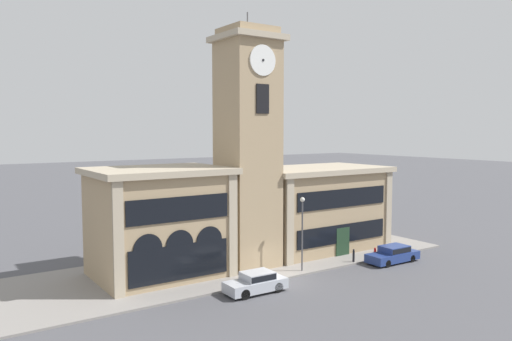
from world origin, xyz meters
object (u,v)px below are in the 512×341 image
Objects in this scene: parked_car_near at (256,282)px; parked_car_mid at (393,254)px; fire_hydrant at (375,253)px; street_lamp at (302,223)px; bollard at (354,256)px.

parked_car_mid is at bearing -178.86° from parked_car_near.
parked_car_near is 13.36m from fire_hydrant.
fire_hydrant is (-0.50, 1.53, -0.15)m from parked_car_mid.
parked_car_near is 6.74m from street_lamp.
parked_car_near is 4.05× the size of bollard.
parked_car_mid is 1.61m from fire_hydrant.
parked_car_near is 0.90× the size of parked_car_mid.
parked_car_mid is at bearing -72.01° from fire_hydrant.
bollard is 1.22× the size of fire_hydrant.
street_lamp is 6.55× the size of fire_hydrant.
parked_car_near reaches higher than bollard.
parked_car_mid is 0.84× the size of street_lamp.
fire_hydrant is (13.27, 1.53, -0.17)m from parked_car_near.
parked_car_near is 13.76m from parked_car_mid.
bollard is at bearing -4.47° from street_lamp.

